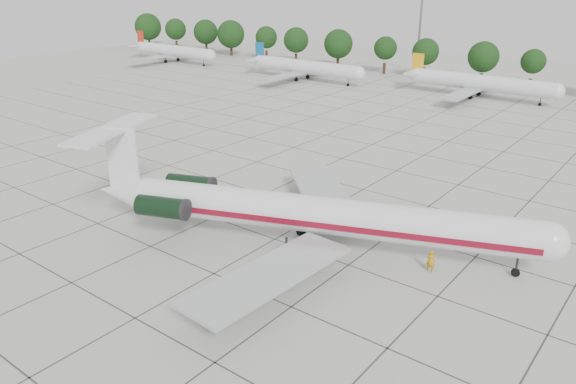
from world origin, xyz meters
name	(u,v)px	position (x,y,z in m)	size (l,w,h in m)	color
ground	(275,239)	(0.00, 0.00, 0.00)	(260.00, 260.00, 0.00)	#B6B6AF
apron_joints	(359,192)	(0.00, 15.00, 0.01)	(170.00, 170.00, 0.02)	#383838
main_airliner	(301,212)	(2.93, 0.11, 3.47)	(40.58, 30.70, 9.84)	silver
ground_crew	(431,261)	(13.91, 3.18, 0.99)	(0.72, 0.47, 1.98)	#C2880B
bg_airliner_a	(173,51)	(-88.46, 66.24, 2.91)	(28.24, 27.20, 7.40)	silver
bg_airliner_b	(305,67)	(-44.94, 66.39, 2.91)	(28.24, 27.20, 7.40)	silver
bg_airliner_c	(480,83)	(-7.29, 72.05, 2.91)	(28.24, 27.20, 7.40)	silver
tree_line	(483,57)	(-11.68, 85.00, 5.98)	(249.86, 8.44, 10.22)	#332114
floodlight_mast	(421,11)	(-30.00, 92.00, 14.28)	(1.60, 1.60, 25.45)	slate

